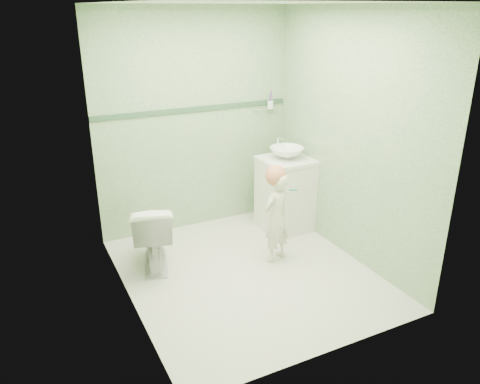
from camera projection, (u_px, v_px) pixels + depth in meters
ground at (247, 273)px, 4.50m from camera, size 2.50×2.50×0.00m
room_shell at (248, 152)px, 4.06m from camera, size 2.50×2.54×2.40m
trim_stripe at (195, 109)px, 5.04m from camera, size 2.20×0.02×0.05m
vanity at (285, 195)px, 5.29m from camera, size 0.52×0.50×0.80m
counter at (286, 160)px, 5.14m from camera, size 0.54×0.52×0.04m
basin at (287, 153)px, 5.11m from camera, size 0.37×0.37×0.13m
faucet at (278, 142)px, 5.23m from camera, size 0.03×0.13×0.18m
cup_holder at (270, 105)px, 5.37m from camera, size 0.26×0.07×0.21m
toilet at (153, 234)px, 4.52m from camera, size 0.54×0.74×0.67m
toddler at (276, 217)px, 4.59m from camera, size 0.39×0.32×0.92m
hair_cap at (276, 176)px, 4.45m from camera, size 0.20×0.20×0.20m
teal_toothbrush at (292, 190)px, 4.45m from camera, size 0.10×0.14×0.08m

